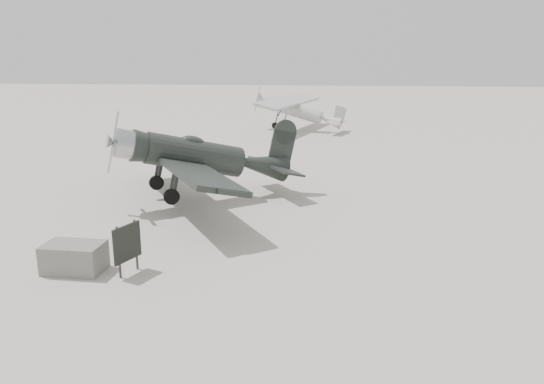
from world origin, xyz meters
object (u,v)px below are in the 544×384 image
at_px(highwing_monoplane, 296,107).
at_px(equipment_block, 74,258).
at_px(sign_board, 127,244).
at_px(lowwing_monoplane, 203,157).

distance_m(highwing_monoplane, equipment_block, 27.66).
distance_m(highwing_monoplane, sign_board, 27.42).
bearing_deg(equipment_block, highwing_monoplane, 80.43).
bearing_deg(sign_board, equipment_block, -157.73).
relative_size(lowwing_monoplane, equipment_block, 6.26).
xyz_separation_m(equipment_block, sign_board, (1.53, 0.00, 0.46)).
height_order(lowwing_monoplane, equipment_block, lowwing_monoplane).
bearing_deg(sign_board, highwing_monoplane, 105.85).
bearing_deg(sign_board, lowwing_monoplane, 108.66).
xyz_separation_m(lowwing_monoplane, sign_board, (-0.46, -7.27, -0.95)).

